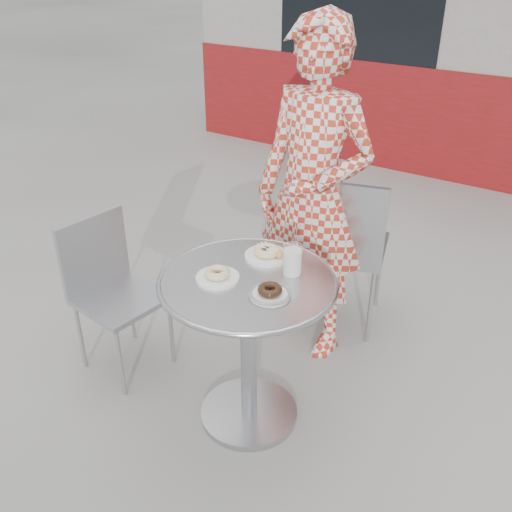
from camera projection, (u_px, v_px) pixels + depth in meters
The scene contains 9 objects.
ground at pixel (247, 422), 2.73m from camera, with size 60.00×60.00×0.00m, color #A9A6A0.
bistro_table at pixel (248, 316), 2.48m from camera, with size 0.77×0.77×0.78m.
chair_far at pixel (342, 276), 3.33m from camera, with size 0.56×0.56×0.95m.
chair_left at pixel (123, 325), 2.98m from camera, with size 0.44×0.44×0.82m.
seated_person at pixel (313, 197), 2.87m from camera, with size 0.64×0.42×1.76m, color #B62E1C.
plate_far at pixel (267, 253), 2.54m from camera, with size 0.20×0.20×0.05m.
plate_near at pixel (217, 275), 2.38m from camera, with size 0.18×0.18×0.05m.
plate_checker at pixel (270, 293), 2.27m from camera, with size 0.17×0.17×0.04m.
milk_cup at pixel (292, 261), 2.40m from camera, with size 0.09×0.09×0.14m.
Camera 1 is at (1.13, -1.64, 2.03)m, focal length 40.00 mm.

